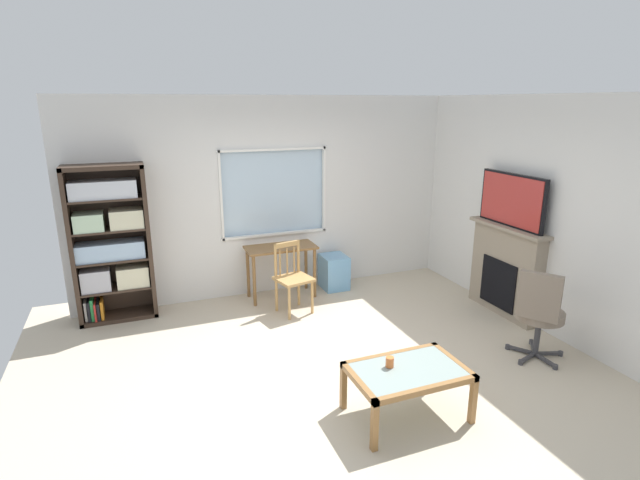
% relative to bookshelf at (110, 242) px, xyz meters
% --- Properties ---
extents(ground, '(6.24, 5.47, 0.02)m').
position_rel_bookshelf_xyz_m(ground, '(2.05, -1.99, -1.00)').
color(ground, beige).
extents(wall_back_with_window, '(5.24, 0.15, 2.70)m').
position_rel_bookshelf_xyz_m(wall_back_with_window, '(2.04, 0.24, 0.35)').
color(wall_back_with_window, silver).
rests_on(wall_back_with_window, ground).
extents(wall_right, '(0.12, 4.67, 2.70)m').
position_rel_bookshelf_xyz_m(wall_right, '(4.73, -1.99, 0.36)').
color(wall_right, silver).
rests_on(wall_right, ground).
extents(bookshelf, '(0.90, 0.38, 1.91)m').
position_rel_bookshelf_xyz_m(bookshelf, '(0.00, 0.00, 0.00)').
color(bookshelf, '#38281E').
rests_on(bookshelf, ground).
extents(desk_under_window, '(0.95, 0.45, 0.73)m').
position_rel_bookshelf_xyz_m(desk_under_window, '(2.10, -0.11, -0.39)').
color(desk_under_window, brown).
rests_on(desk_under_window, ground).
extents(wooden_chair, '(0.50, 0.48, 0.90)m').
position_rel_bookshelf_xyz_m(wooden_chair, '(2.09, -0.62, -0.53)').
color(wooden_chair, tan).
rests_on(wooden_chair, ground).
extents(plastic_drawer_unit, '(0.35, 0.40, 0.49)m').
position_rel_bookshelf_xyz_m(plastic_drawer_unit, '(2.91, -0.06, -0.75)').
color(plastic_drawer_unit, '#72ADDB').
rests_on(plastic_drawer_unit, ground).
extents(fireplace, '(0.26, 1.17, 1.15)m').
position_rel_bookshelf_xyz_m(fireplace, '(4.58, -1.64, -0.41)').
color(fireplace, gray).
rests_on(fireplace, ground).
extents(tv, '(0.06, 1.03, 0.64)m').
position_rel_bookshelf_xyz_m(tv, '(4.56, -1.64, 0.48)').
color(tv, black).
rests_on(tv, fireplace).
extents(office_chair, '(0.62, 0.57, 1.00)m').
position_rel_bookshelf_xyz_m(office_chair, '(4.05, -2.72, -0.44)').
color(office_chair, '#7A6B5B').
rests_on(office_chair, ground).
extents(coffee_table, '(0.97, 0.63, 0.45)m').
position_rel_bookshelf_xyz_m(coffee_table, '(2.31, -3.05, -0.61)').
color(coffee_table, '#8C9E99').
rests_on(coffee_table, ground).
extents(sippy_cup, '(0.07, 0.07, 0.09)m').
position_rel_bookshelf_xyz_m(sippy_cup, '(2.18, -2.96, -0.50)').
color(sippy_cup, orange).
rests_on(sippy_cup, coffee_table).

